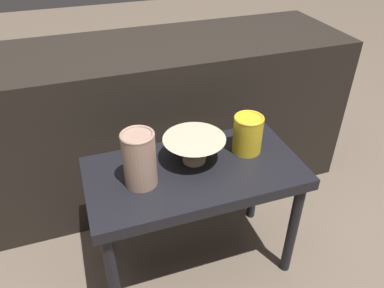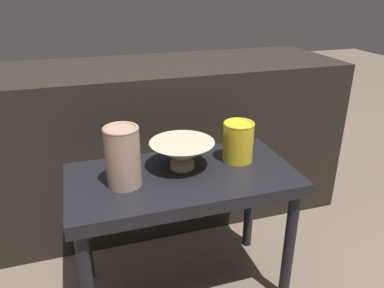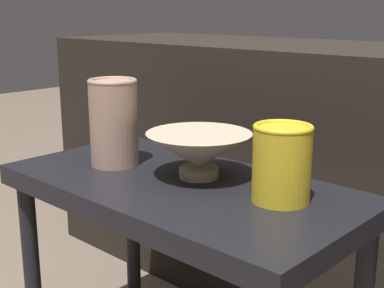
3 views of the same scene
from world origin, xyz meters
name	(u,v)px [view 2 (image 2 of 3)]	position (x,y,z in m)	size (l,w,h in m)	color
ground_plane	(184,286)	(0.00, 0.00, 0.00)	(8.00, 8.00, 0.00)	#6B5B4C
table	(182,190)	(0.00, 0.00, 0.40)	(0.70, 0.36, 0.46)	black
couch_backdrop	(149,141)	(0.00, 0.54, 0.34)	(1.67, 0.50, 0.68)	black
bowl	(182,153)	(0.01, 0.04, 0.51)	(0.20, 0.20, 0.09)	#C1B293
vase_textured_left	(123,156)	(-0.18, -0.01, 0.55)	(0.10, 0.10, 0.18)	tan
vase_colorful_right	(238,141)	(0.20, 0.04, 0.52)	(0.10, 0.10, 0.13)	gold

